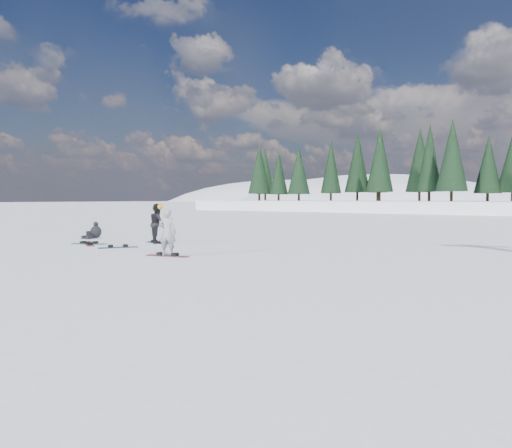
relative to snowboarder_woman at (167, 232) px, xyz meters
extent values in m
plane|color=white|center=(-2.14, 0.53, -0.81)|extent=(420.00, 420.00, 0.00)
cube|color=white|center=(-2.14, 55.53, -1.81)|extent=(90.00, 14.00, 5.00)
ellipsoid|color=white|center=(-72.14, 170.53, -14.42)|extent=(143.00, 110.00, 49.50)
ellipsoid|color=white|center=(-142.14, 210.53, -15.11)|extent=(169.00, 130.00, 52.00)
cone|color=black|center=(-40.14, 55.53, 4.44)|extent=(3.20, 3.20, 7.50)
cone|color=black|center=(-36.83, 55.53, 4.44)|extent=(3.20, 3.20, 7.50)
cone|color=black|center=(-33.53, 55.53, 4.44)|extent=(3.20, 3.20, 7.50)
cone|color=black|center=(-30.22, 55.53, 4.44)|extent=(3.20, 3.20, 7.50)
cone|color=black|center=(-26.92, 55.53, 4.44)|extent=(3.20, 3.20, 7.50)
cone|color=black|center=(-23.62, 55.53, 4.44)|extent=(3.20, 3.20, 7.50)
cone|color=black|center=(-20.31, 55.53, 4.44)|extent=(3.20, 3.20, 7.50)
cone|color=black|center=(-17.01, 55.53, 4.44)|extent=(3.20, 3.20, 7.50)
cone|color=black|center=(-13.70, 55.53, 4.44)|extent=(3.20, 3.20, 7.50)
cone|color=black|center=(-10.40, 55.53, 4.44)|extent=(3.20, 3.20, 7.50)
cone|color=black|center=(-7.09, 55.53, 4.44)|extent=(3.20, 3.20, 7.50)
cone|color=black|center=(-3.79, 55.53, 4.44)|extent=(3.20, 3.20, 7.50)
cone|color=black|center=(-0.49, 55.53, 4.44)|extent=(3.20, 3.20, 7.50)
imported|color=#959599|center=(0.00, 0.00, -0.01)|extent=(0.69, 0.63, 1.59)
sphere|color=#F9B00D|center=(-0.20, -0.12, 0.84)|extent=(0.18, 0.18, 0.18)
imported|color=black|center=(-3.95, 3.00, 0.04)|extent=(1.05, 1.00, 1.70)
ellipsoid|color=black|center=(-8.37, 2.96, -0.50)|extent=(0.70, 0.64, 0.60)
sphere|color=black|center=(-8.37, 2.96, -0.12)|extent=(0.23, 0.23, 0.23)
cube|color=black|center=(-8.23, 2.53, -0.73)|extent=(0.37, 0.54, 0.15)
cube|color=black|center=(-8.52, 2.53, -0.73)|extent=(0.25, 0.54, 0.15)
cube|color=black|center=(-9.07, 3.16, -0.66)|extent=(0.49, 0.36, 0.30)
cube|color=maroon|center=(0.00, 0.00, -0.80)|extent=(1.52, 0.71, 0.03)
cube|color=#155378|center=(-3.95, 3.00, -0.80)|extent=(1.52, 0.47, 0.03)
cube|color=#973A21|center=(-5.54, 0.69, -0.80)|extent=(1.47, 0.91, 0.03)
cube|color=navy|center=(-3.65, 0.74, -0.80)|extent=(1.01, 1.43, 0.03)
cube|color=#17707E|center=(-5.89, 0.93, -0.80)|extent=(1.47, 0.92, 0.03)
camera|label=1|loc=(12.45, -11.14, 1.13)|focal=35.00mm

